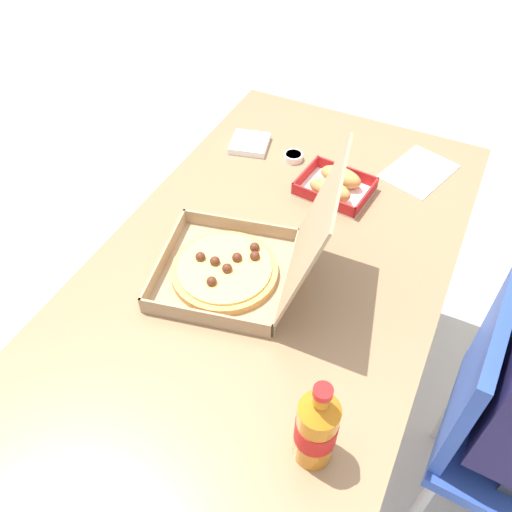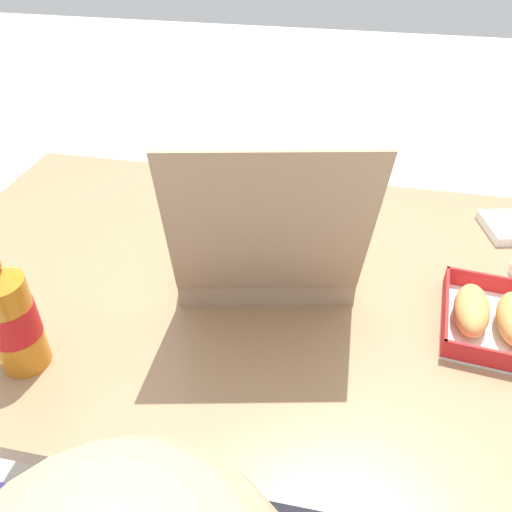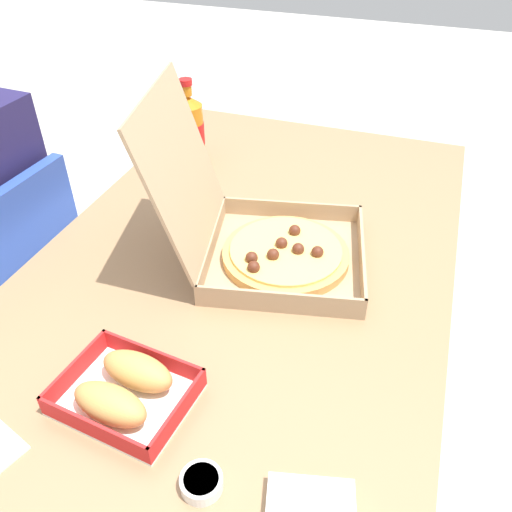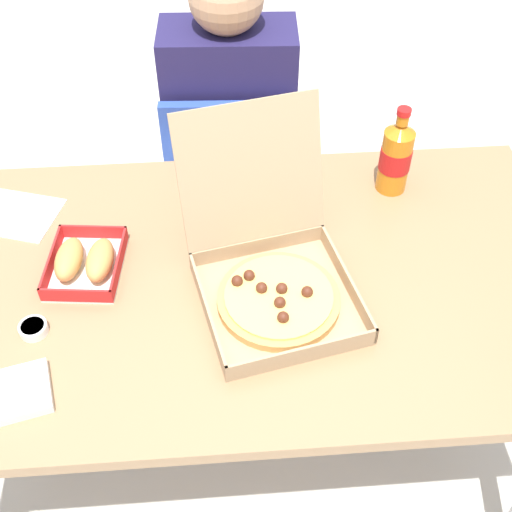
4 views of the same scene
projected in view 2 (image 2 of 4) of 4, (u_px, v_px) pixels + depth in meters
ground_plane at (283, 493)px, 1.39m from camera, size 10.00×10.00×0.00m
dining_table at (294, 315)px, 0.98m from camera, size 1.45×0.81×0.74m
pizza_box_open at (265, 244)px, 0.95m from camera, size 0.38×0.45×0.34m
bread_side_box at (492, 316)px, 0.83m from camera, size 0.17×0.21×0.06m
cola_bottle at (10, 317)px, 0.73m from camera, size 0.07×0.07×0.22m
napkin_pile at (512, 227)px, 1.06m from camera, size 0.13×0.13×0.02m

